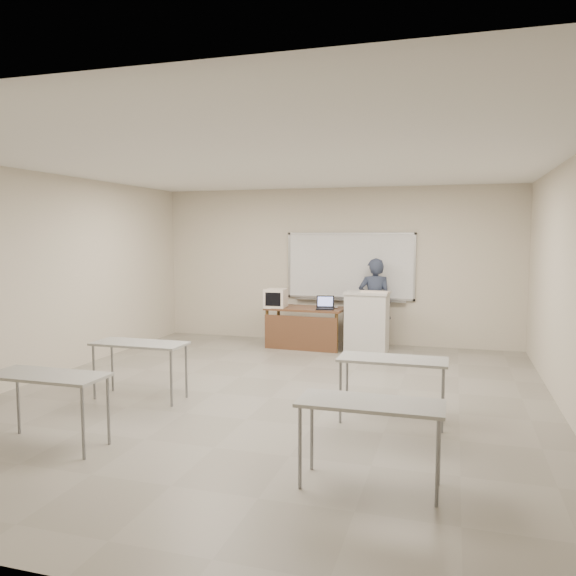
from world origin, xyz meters
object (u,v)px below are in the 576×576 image
(podium, at_px, (367,322))
(crt_monitor, at_px, (276,298))
(presenter, at_px, (375,303))
(mouse, at_px, (336,307))
(laptop, at_px, (326,306))
(keyboard, at_px, (375,292))
(whiteboard, at_px, (350,267))
(instructor_desk, at_px, (305,319))

(podium, height_order, crt_monitor, crt_monitor)
(presenter, bearing_deg, mouse, 19.42)
(laptop, bearing_deg, keyboard, -16.49)
(whiteboard, height_order, keyboard, whiteboard)
(instructor_desk, relative_size, podium, 1.33)
(instructor_desk, bearing_deg, whiteboard, 51.04)
(podium, bearing_deg, instructor_desk, -177.71)
(podium, relative_size, laptop, 3.38)
(crt_monitor, height_order, mouse, crt_monitor)
(podium, relative_size, presenter, 0.65)
(podium, height_order, mouse, podium)
(instructor_desk, height_order, crt_monitor, crt_monitor)
(podium, distance_m, presenter, 0.58)
(instructor_desk, bearing_deg, mouse, 19.35)
(whiteboard, distance_m, instructor_desk, 1.40)
(podium, height_order, laptop, podium)
(instructor_desk, xyz_separation_m, crt_monitor, (-0.55, -0.01, 0.38))
(mouse, bearing_deg, instructor_desk, -176.71)
(crt_monitor, bearing_deg, presenter, 14.25)
(whiteboard, xyz_separation_m, mouse, (-0.15, -0.62, -0.71))
(instructor_desk, distance_m, crt_monitor, 0.67)
(whiteboard, bearing_deg, mouse, -103.64)
(laptop, height_order, presenter, presenter)
(keyboard, bearing_deg, instructor_desk, -178.31)
(whiteboard, distance_m, laptop, 1.08)
(crt_monitor, xyz_separation_m, laptop, (0.95, -0.00, -0.12))
(whiteboard, relative_size, keyboard, 5.03)
(whiteboard, bearing_deg, podium, -59.42)
(mouse, distance_m, presenter, 0.76)
(instructor_desk, height_order, laptop, laptop)
(presenter, bearing_deg, keyboard, 89.99)
(instructor_desk, xyz_separation_m, presenter, (1.22, 0.51, 0.29))
(whiteboard, relative_size, crt_monitor, 5.79)
(crt_monitor, height_order, keyboard, keyboard)
(laptop, bearing_deg, whiteboard, 58.78)
(instructor_desk, distance_m, presenter, 1.35)
(podium, distance_m, crt_monitor, 1.74)
(podium, height_order, presenter, presenter)
(crt_monitor, distance_m, keyboard, 1.86)
(mouse, bearing_deg, whiteboard, 63.26)
(whiteboard, bearing_deg, presenter, -27.76)
(whiteboard, relative_size, mouse, 27.29)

